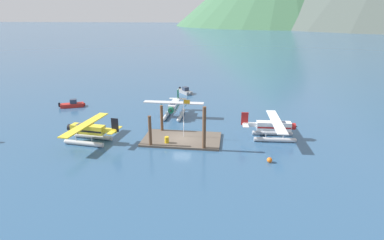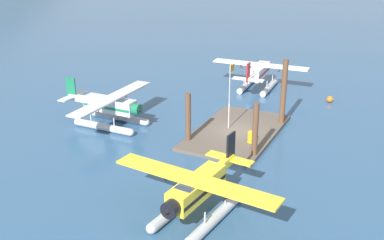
{
  "view_description": "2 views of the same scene",
  "coord_description": "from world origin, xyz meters",
  "px_view_note": "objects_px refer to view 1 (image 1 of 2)",
  "views": [
    {
      "loc": [
        6.9,
        -40.8,
        17.13
      ],
      "look_at": [
        0.99,
        3.6,
        1.88
      ],
      "focal_mm": 29.35,
      "sensor_mm": 36.0,
      "label": 1
    },
    {
      "loc": [
        -34.14,
        -12.45,
        15.4
      ],
      "look_at": [
        -2.41,
        3.0,
        1.57
      ],
      "focal_mm": 43.59,
      "sensor_mm": 36.0,
      "label": 2
    }
  ],
  "objects_px": {
    "boat_grey_open_north": "(185,91)",
    "boat_red_open_west": "(73,104)",
    "fuel_drum": "(167,140)",
    "seaplane_silver_bow_left": "(174,108)",
    "seaplane_white_stbd_fwd": "(274,128)",
    "flagpole": "(184,113)",
    "seaplane_yellow_port_aft": "(88,132)",
    "mooring_buoy": "(270,160)"
  },
  "relations": [
    {
      "from": "fuel_drum",
      "to": "seaplane_white_stbd_fwd",
      "type": "bearing_deg",
      "value": 16.21
    },
    {
      "from": "seaplane_white_stbd_fwd",
      "to": "boat_grey_open_north",
      "type": "relative_size",
      "value": 2.49
    },
    {
      "from": "boat_grey_open_north",
      "to": "boat_red_open_west",
      "type": "relative_size",
      "value": 0.92
    },
    {
      "from": "seaplane_white_stbd_fwd",
      "to": "boat_red_open_west",
      "type": "height_order",
      "value": "seaplane_white_stbd_fwd"
    },
    {
      "from": "flagpole",
      "to": "seaplane_yellow_port_aft",
      "type": "bearing_deg",
      "value": -166.41
    },
    {
      "from": "boat_red_open_west",
      "to": "seaplane_silver_bow_left",
      "type": "bearing_deg",
      "value": -9.17
    },
    {
      "from": "fuel_drum",
      "to": "boat_red_open_west",
      "type": "bearing_deg",
      "value": 144.19
    },
    {
      "from": "fuel_drum",
      "to": "flagpole",
      "type": "bearing_deg",
      "value": 52.61
    },
    {
      "from": "flagpole",
      "to": "boat_grey_open_north",
      "type": "relative_size",
      "value": 1.34
    },
    {
      "from": "fuel_drum",
      "to": "mooring_buoy",
      "type": "height_order",
      "value": "fuel_drum"
    },
    {
      "from": "seaplane_white_stbd_fwd",
      "to": "boat_grey_open_north",
      "type": "distance_m",
      "value": 30.07
    },
    {
      "from": "fuel_drum",
      "to": "boat_red_open_west",
      "type": "relative_size",
      "value": 0.19
    },
    {
      "from": "seaplane_white_stbd_fwd",
      "to": "mooring_buoy",
      "type": "bearing_deg",
      "value": -99.1
    },
    {
      "from": "flagpole",
      "to": "seaplane_yellow_port_aft",
      "type": "distance_m",
      "value": 13.66
    },
    {
      "from": "flagpole",
      "to": "seaplane_silver_bow_left",
      "type": "bearing_deg",
      "value": 109.14
    },
    {
      "from": "mooring_buoy",
      "to": "boat_red_open_west",
      "type": "height_order",
      "value": "boat_red_open_west"
    },
    {
      "from": "seaplane_white_stbd_fwd",
      "to": "boat_grey_open_north",
      "type": "xyz_separation_m",
      "value": [
        -16.68,
        24.99,
        -1.09
      ]
    },
    {
      "from": "mooring_buoy",
      "to": "boat_grey_open_north",
      "type": "xyz_separation_m",
      "value": [
        -15.41,
        32.92,
        0.17
      ]
    },
    {
      "from": "seaplane_yellow_port_aft",
      "to": "flagpole",
      "type": "bearing_deg",
      "value": 13.59
    },
    {
      "from": "fuel_drum",
      "to": "boat_grey_open_north",
      "type": "xyz_separation_m",
      "value": [
        -1.97,
        29.27,
        -0.25
      ]
    },
    {
      "from": "mooring_buoy",
      "to": "seaplane_white_stbd_fwd",
      "type": "distance_m",
      "value": 8.13
    },
    {
      "from": "flagpole",
      "to": "boat_red_open_west",
      "type": "height_order",
      "value": "flagpole"
    },
    {
      "from": "flagpole",
      "to": "seaplane_silver_bow_left",
      "type": "xyz_separation_m",
      "value": [
        -3.38,
        9.73,
        -2.25
      ]
    },
    {
      "from": "seaplane_yellow_port_aft",
      "to": "seaplane_silver_bow_left",
      "type": "bearing_deg",
      "value": 52.99
    },
    {
      "from": "flagpole",
      "to": "seaplane_white_stbd_fwd",
      "type": "relative_size",
      "value": 0.54
    },
    {
      "from": "seaplane_silver_bow_left",
      "to": "mooring_buoy",
      "type": "bearing_deg",
      "value": -47.43
    },
    {
      "from": "seaplane_silver_bow_left",
      "to": "seaplane_white_stbd_fwd",
      "type": "height_order",
      "value": "same"
    },
    {
      "from": "flagpole",
      "to": "seaplane_yellow_port_aft",
      "type": "relative_size",
      "value": 0.54
    },
    {
      "from": "fuel_drum",
      "to": "seaplane_silver_bow_left",
      "type": "relative_size",
      "value": 0.08
    },
    {
      "from": "flagpole",
      "to": "seaplane_white_stbd_fwd",
      "type": "xyz_separation_m",
      "value": [
        12.66,
        1.58,
        -2.25
      ]
    },
    {
      "from": "seaplane_silver_bow_left",
      "to": "boat_red_open_west",
      "type": "bearing_deg",
      "value": 170.83
    },
    {
      "from": "seaplane_white_stbd_fwd",
      "to": "boat_red_open_west",
      "type": "bearing_deg",
      "value": 162.59
    },
    {
      "from": "boat_grey_open_north",
      "to": "seaplane_white_stbd_fwd",
      "type": "bearing_deg",
      "value": -56.28
    },
    {
      "from": "seaplane_silver_bow_left",
      "to": "boat_red_open_west",
      "type": "xyz_separation_m",
      "value": [
        -20.49,
        3.31,
        -1.09
      ]
    },
    {
      "from": "fuel_drum",
      "to": "seaplane_silver_bow_left",
      "type": "height_order",
      "value": "seaplane_silver_bow_left"
    },
    {
      "from": "flagpole",
      "to": "mooring_buoy",
      "type": "bearing_deg",
      "value": -29.12
    },
    {
      "from": "seaplane_white_stbd_fwd",
      "to": "boat_red_open_west",
      "type": "xyz_separation_m",
      "value": [
        -36.52,
        11.45,
        -1.09
      ]
    },
    {
      "from": "seaplane_silver_bow_left",
      "to": "seaplane_white_stbd_fwd",
      "type": "relative_size",
      "value": 1.0
    },
    {
      "from": "seaplane_silver_bow_left",
      "to": "seaplane_yellow_port_aft",
      "type": "bearing_deg",
      "value": -127.01
    },
    {
      "from": "boat_grey_open_north",
      "to": "boat_red_open_west",
      "type": "distance_m",
      "value": 24.02
    },
    {
      "from": "mooring_buoy",
      "to": "seaplane_white_stbd_fwd",
      "type": "relative_size",
      "value": 0.06
    },
    {
      "from": "flagpole",
      "to": "seaplane_yellow_port_aft",
      "type": "xyz_separation_m",
      "value": [
        -13.1,
        -3.16,
        -2.25
      ]
    }
  ]
}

